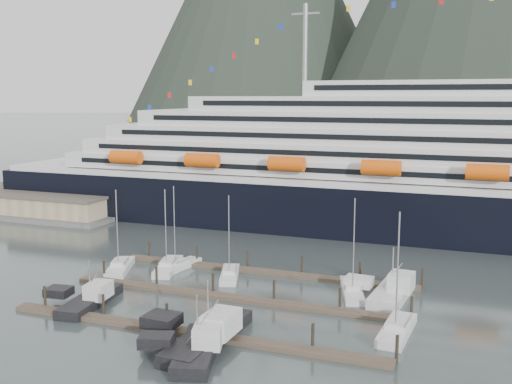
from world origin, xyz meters
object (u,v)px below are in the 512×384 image
Objects in this scene: sailboat_d at (352,291)px; sailboat_e at (179,266)px; cruise_ship at (503,177)px; sailboat_b at (168,267)px; sailboat_a at (120,268)px; trawler_e at (391,291)px; trawler_a at (89,299)px; warehouse at (34,204)px; sailboat_h at (397,331)px; sailboat_c at (230,275)px; trawler_c at (207,334)px; trawler_b at (196,348)px.

sailboat_d reaches higher than sailboat_e.
cruise_ship reaches higher than sailboat_b.
sailboat_a is 42.09m from trawler_e.
trawler_e is (36.82, 16.97, 0.11)m from trawler_a.
cruise_ship is 103.31m from warehouse.
sailboat_h is 1.22× the size of trawler_e.
sailboat_h is at bearing -135.84° from sailboat_c.
sailboat_e reaches higher than sailboat_c.
sailboat_e is 1.11× the size of trawler_e.
trawler_e is at bearing -108.66° from sailboat_b.
sailboat_h is at bearing -164.90° from sailboat_d.
sailboat_e is 39.30m from sailboat_h.
warehouse is 3.66× the size of trawler_a.
trawler_c is at bearing -159.29° from sailboat_b.
sailboat_a reaches higher than sailboat_c.
sailboat_h is at bearing -126.61° from sailboat_b.
sailboat_c is at bearing 70.53° from sailboat_d.
sailboat_h is at bearing -163.65° from trawler_e.
sailboat_h is 1.21× the size of trawler_a.
trawler_b is 3.71m from trawler_c.
sailboat_e is at bearing 35.76° from trawler_c.
sailboat_d is at bearing -114.52° from cruise_ship.
sailboat_e is at bearing -28.03° from warehouse.
trawler_c is (-31.60, -66.31, -11.05)m from cruise_ship.
cruise_ship is 16.72× the size of trawler_a.
sailboat_h reaches higher than trawler_c.
cruise_ship is at bearing -13.56° from trawler_e.
trawler_e is at bearing -109.30° from sailboat_a.
trawler_c is (16.84, -24.84, 0.58)m from sailboat_e.
warehouse is 3.46× the size of sailboat_c.
sailboat_e is at bearing -83.94° from sailboat_a.
warehouse is 99.90m from sailboat_h.
cruise_ship reaches higher than trawler_a.
sailboat_a is (-56.60, -45.83, -11.60)m from cruise_ship.
cruise_ship reaches higher than sailboat_d.
warehouse is at bearing 32.06° from sailboat_a.
sailboat_a is 45.78m from sailboat_h.
trawler_a is 1.01× the size of trawler_e.
sailboat_a reaches higher than warehouse.
sailboat_e reaches higher than trawler_e.
warehouse is at bearing 71.40° from sailboat_e.
sailboat_b is 1.09× the size of trawler_a.
trawler_b is (20.31, -9.19, 0.08)m from trawler_a.
cruise_ship reaches higher than sailboat_c.
sailboat_e is at bearing -15.76° from trawler_a.
cruise_ship is 49.46m from sailboat_d.
trawler_c is (-11.65, -22.57, 0.58)m from sailboat_d.
sailboat_h is 23.49m from trawler_b.
sailboat_e is at bearing 14.49° from trawler_b.
cruise_ship reaches higher than warehouse.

